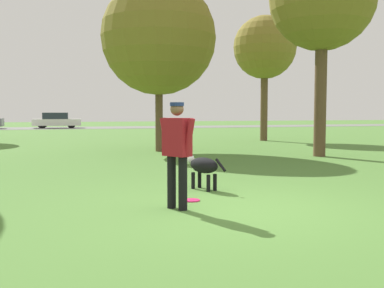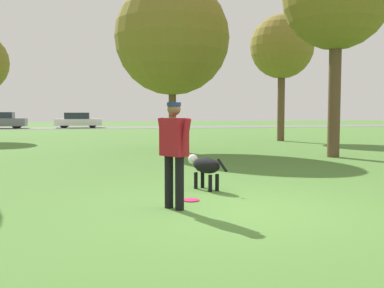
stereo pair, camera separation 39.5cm
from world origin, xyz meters
TOP-DOWN VIEW (x-y plane):
  - ground_plane at (0.00, 0.00)m, footprint 120.00×120.00m
  - far_road_strip at (0.00, 34.93)m, footprint 120.00×6.00m
  - person at (-0.80, 0.21)m, footprint 0.44×0.61m
  - dog at (0.06, 1.71)m, footprint 0.56×1.02m
  - frisbee at (-0.42, 0.74)m, footprint 0.27×0.27m
  - tree_mid_center at (0.99, 9.75)m, footprint 4.08×4.08m
  - tree_far_right at (7.25, 14.25)m, footprint 3.07×3.07m
  - parked_car_white at (-2.76, 34.88)m, footprint 4.13×1.88m

SIDE VIEW (x-z plane):
  - ground_plane at x=0.00m, z-range 0.00..0.00m
  - far_road_strip at x=0.00m, z-range 0.00..0.01m
  - frisbee at x=-0.42m, z-range 0.00..0.02m
  - dog at x=0.06m, z-range 0.12..0.74m
  - parked_car_white at x=-2.76m, z-range -0.01..1.35m
  - person at x=-0.80m, z-range 0.13..1.70m
  - tree_mid_center at x=0.99m, z-range 1.01..7.11m
  - tree_far_right at x=7.25m, z-range 1.48..7.60m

